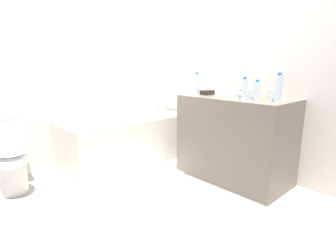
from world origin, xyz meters
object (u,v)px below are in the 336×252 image
at_px(toilet, 9,159).
at_px(bathtub, 126,138).
at_px(sink_basin, 231,94).
at_px(drinking_glass_1, 253,94).
at_px(bath_mat, 157,174).
at_px(drinking_glass_0, 272,95).
at_px(sink_faucet, 240,92).
at_px(water_bottle_2, 244,89).
at_px(amenity_basket, 207,93).
at_px(water_bottle_3, 257,91).
at_px(water_bottle_1, 197,84).
at_px(water_bottle_0, 278,88).

bearing_deg(toilet, bathtub, 88.38).
distance_m(sink_basin, drinking_glass_1, 0.27).
bearing_deg(bath_mat, drinking_glass_0, -61.59).
bearing_deg(sink_faucet, water_bottle_2, -141.97).
relative_size(bathtub, bath_mat, 2.40).
relative_size(water_bottle_2, amenity_basket, 1.50).
height_order(water_bottle_3, drinking_glass_1, water_bottle_3).
bearing_deg(drinking_glass_0, bath_mat, 118.41).
bearing_deg(water_bottle_1, water_bottle_0, -88.90).
distance_m(toilet, drinking_glass_0, 2.57).
bearing_deg(toilet, sink_basin, 58.08).
height_order(toilet, amenity_basket, amenity_basket).
relative_size(amenity_basket, bath_mat, 0.21).
height_order(toilet, water_bottle_1, water_bottle_1).
xyz_separation_m(water_bottle_0, water_bottle_2, (0.00, 0.34, -0.02)).
distance_m(water_bottle_1, bath_mat, 1.12).
bearing_deg(water_bottle_1, sink_basin, -77.64).
relative_size(sink_faucet, drinking_glass_0, 1.52).
bearing_deg(bathtub, water_bottle_2, -70.02).
bearing_deg(sink_basin, drinking_glass_1, -95.20).
bearing_deg(sink_faucet, bath_mat, 142.92).
height_order(amenity_basket, bath_mat, amenity_basket).
bearing_deg(sink_basin, water_bottle_0, -97.28).
xyz_separation_m(water_bottle_1, drinking_glass_1, (0.06, -0.66, -0.07)).
distance_m(sink_faucet, water_bottle_3, 0.42).
height_order(toilet, bath_mat, toilet).
height_order(bathtub, water_bottle_2, bathtub).
xyz_separation_m(bathtub, amenity_basket, (0.51, -0.88, 0.61)).
distance_m(water_bottle_3, amenity_basket, 0.61).
bearing_deg(water_bottle_2, toilet, 141.56).
bearing_deg(bath_mat, water_bottle_2, -57.46).
distance_m(toilet, water_bottle_3, 2.46).
relative_size(sink_basin, water_bottle_2, 1.48).
height_order(water_bottle_1, water_bottle_2, water_bottle_1).
bearing_deg(drinking_glass_0, water_bottle_3, 118.79).
distance_m(sink_faucet, bath_mat, 1.30).
height_order(water_bottle_0, drinking_glass_0, water_bottle_0).
bearing_deg(drinking_glass_1, toilet, 140.91).
bearing_deg(sink_faucet, sink_basin, -180.00).
height_order(water_bottle_1, bath_mat, water_bottle_1).
bearing_deg(drinking_glass_0, water_bottle_2, 104.22).
relative_size(bathtub, drinking_glass_1, 17.01).
bearing_deg(water_bottle_3, amenity_basket, 88.54).
relative_size(drinking_glass_0, bath_mat, 0.15).
bearing_deg(water_bottle_1, bathtub, 122.00).
relative_size(water_bottle_1, water_bottle_2, 1.16).
relative_size(sink_basin, water_bottle_1, 1.28).
relative_size(sink_faucet, water_bottle_1, 0.63).
relative_size(sink_basin, bath_mat, 0.47).
distance_m(bathtub, drinking_glass_1, 1.64).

